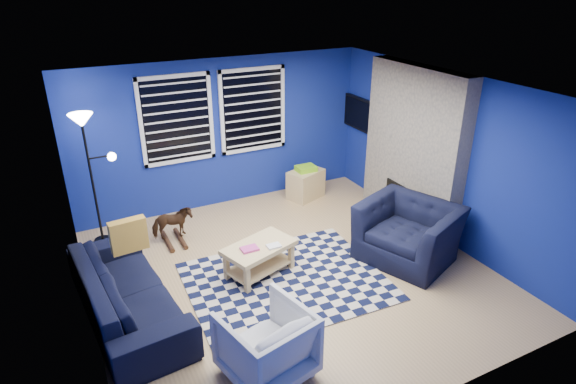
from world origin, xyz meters
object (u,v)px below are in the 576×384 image
object	(u,v)px
armchair_bent	(266,344)
sofa	(127,292)
rocking_horse	(172,223)
cabinet	(306,184)
tv	(361,115)
floor_lamp	(86,139)
armchair_big	(408,232)
coffee_table	(259,253)

from	to	relation	value
armchair_bent	sofa	bearing A→B (deg)	-68.26
rocking_horse	sofa	bearing A→B (deg)	152.56
armchair_bent	rocking_horse	world-z (taller)	armchair_bent
cabinet	tv	bearing A→B (deg)	-21.88
cabinet	floor_lamp	xyz separation A→B (m)	(-3.47, 0.02, 1.35)
cabinet	floor_lamp	distance (m)	3.72
armchair_big	rocking_horse	bearing A→B (deg)	-145.94
armchair_bent	floor_lamp	bearing A→B (deg)	-85.59
sofa	cabinet	size ratio (longest dim) A/B	3.20
cabinet	armchair_big	bearing A→B (deg)	-103.58
armchair_big	rocking_horse	world-z (taller)	armchair_big
armchair_big	floor_lamp	bearing A→B (deg)	-144.82
tv	rocking_horse	bearing A→B (deg)	-172.51
floor_lamp	armchair_bent	bearing A→B (deg)	-72.69
cabinet	armchair_bent	bearing A→B (deg)	-144.75
rocking_horse	floor_lamp	distance (m)	1.68
tv	armchair_bent	xyz separation A→B (m)	(-3.48, -3.48, -1.03)
sofa	cabinet	world-z (taller)	sofa
coffee_table	floor_lamp	size ratio (longest dim) A/B	0.53
rocking_horse	armchair_bent	bearing A→B (deg)	-172.37
cabinet	rocking_horse	bearing A→B (deg)	170.55
armchair_bent	coffee_table	size ratio (longest dim) A/B	0.78
rocking_horse	cabinet	world-z (taller)	cabinet
sofa	coffee_table	world-z (taller)	sofa
rocking_horse	cabinet	bearing A→B (deg)	-74.34
armchair_bent	rocking_horse	xyz separation A→B (m)	(-0.17, 3.00, -0.06)
armchair_big	tv	bearing A→B (deg)	139.56
armchair_big	floor_lamp	world-z (taller)	floor_lamp
coffee_table	rocking_horse	bearing A→B (deg)	120.93
sofa	armchair_big	world-z (taller)	armchair_big
sofa	armchair_big	distance (m)	3.77
floor_lamp	rocking_horse	bearing A→B (deg)	-29.29
armchair_bent	cabinet	distance (m)	4.23
tv	floor_lamp	size ratio (longest dim) A/B	0.51
sofa	cabinet	xyz separation A→B (m)	(3.44, 1.96, -0.07)
rocking_horse	floor_lamp	world-z (taller)	floor_lamp
armchair_bent	armchair_big	bearing A→B (deg)	-170.79
tv	armchair_big	distance (m)	2.71
sofa	rocking_horse	bearing A→B (deg)	-37.57
tv	armchair_bent	distance (m)	5.02
tv	cabinet	distance (m)	1.58
coffee_table	sofa	bearing A→B (deg)	-176.82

